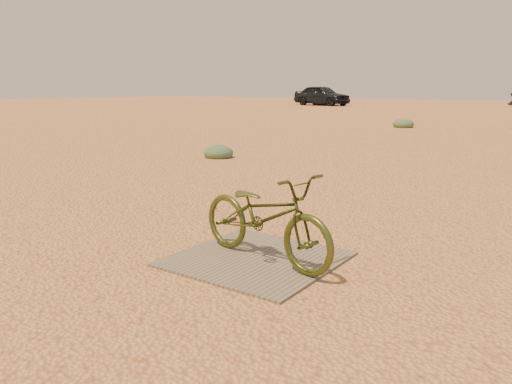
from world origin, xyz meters
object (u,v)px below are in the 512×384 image
Objects in this scene: car at (322,95)px; bicycle at (265,216)px; boat_near_left at (325,99)px; plywood_board at (256,259)px.

bicycle is at bearing -142.79° from car.
car is 1.46m from boat_near_left.
boat_near_left is (-17.68, 35.04, 0.06)m from bicycle.
boat_near_left is (-0.44, 1.35, -0.35)m from car.
boat_near_left reaches higher than plywood_board.
boat_near_left is at bearing 116.66° from plywood_board.
car is (-17.24, 33.69, 0.41)m from bicycle.
bicycle reaches higher than plywood_board.
plywood_board is 0.28× the size of car.
bicycle is 39.25m from boat_near_left.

